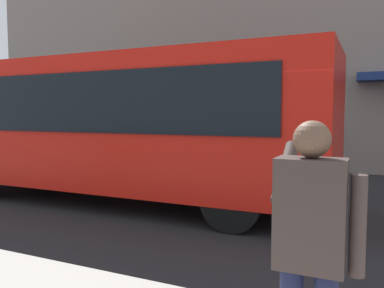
{
  "coord_description": "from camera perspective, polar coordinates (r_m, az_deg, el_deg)",
  "views": [
    {
      "loc": [
        -1.76,
        6.9,
        1.89
      ],
      "look_at": [
        1.3,
        0.29,
        1.33
      ],
      "focal_mm": 36.41,
      "sensor_mm": 36.0,
      "label": 1
    }
  ],
  "objects": [
    {
      "name": "ground_plane",
      "position": [
        7.36,
        10.35,
        -10.51
      ],
      "size": [
        60.0,
        60.0,
        0.0
      ],
      "primitive_type": "plane",
      "color": "#232326"
    },
    {
      "name": "pedestrian_photographer",
      "position": [
        2.48,
        16.96,
        -13.31
      ],
      "size": [
        0.53,
        0.52,
        1.7
      ],
      "color": "#1E2347",
      "rests_on": "sidewalk_curb"
    },
    {
      "name": "red_bus",
      "position": [
        8.53,
        -11.19,
        2.95
      ],
      "size": [
        9.05,
        2.54,
        3.08
      ],
      "color": "red",
      "rests_on": "ground_plane"
    }
  ]
}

